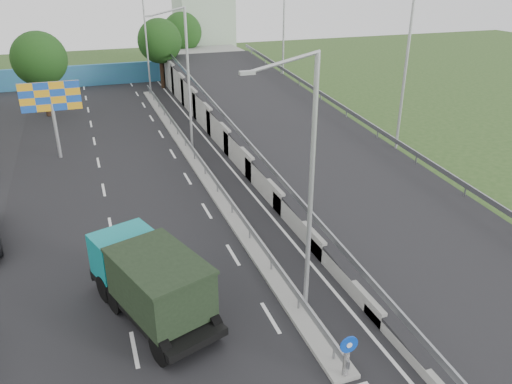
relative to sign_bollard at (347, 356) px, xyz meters
name	(u,v)px	position (x,y,z in m)	size (l,w,h in m)	color
road_surface	(163,189)	(-3.00, 17.83, -1.03)	(26.00, 90.00, 0.04)	black
median	(195,160)	(0.00, 21.83, -0.93)	(1.00, 44.00, 0.20)	gray
overpass_ramp	(292,127)	(7.50, 21.83, 0.72)	(10.00, 50.00, 3.50)	gray
median_guardrail	(194,151)	(0.00, 21.83, -0.28)	(0.09, 44.00, 0.71)	gray
sign_bollard	(347,356)	(0.00, 0.00, 0.00)	(0.64, 0.23, 1.67)	black
lamp_post_near	(307,179)	(0.11, 3.83, 4.77)	(2.74, 0.18, 10.08)	#B2B5B7
lamp_post_mid	(186,74)	(0.11, 23.83, 4.77)	(2.74, 0.18, 10.08)	#B2B5B7
lamp_post_far	(144,38)	(0.11, 43.83, 4.77)	(2.74, 0.18, 10.08)	#B2B5B7
blue_wall	(105,74)	(-4.00, 49.83, 0.17)	(30.00, 0.50, 2.40)	teal
church	(204,26)	(10.00, 57.83, 4.28)	(7.00, 7.00, 13.80)	#B2CCAD
billboard	(51,101)	(-9.00, 25.83, 3.15)	(4.00, 0.24, 5.50)	#B2B5B7
tree_left_mid	(39,59)	(-10.00, 37.83, 4.14)	(4.80, 4.80, 7.60)	black
tree_median_far	(160,41)	(2.00, 45.83, 4.14)	(4.80, 4.80, 7.60)	black
tree_ramp_far	(182,32)	(6.00, 52.83, 4.14)	(4.80, 4.80, 7.60)	black
dump_truck	(150,279)	(-5.51, 5.69, 0.61)	(4.50, 7.14, 2.96)	black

